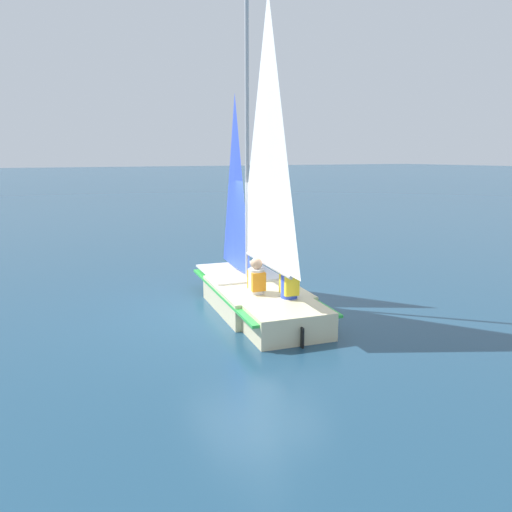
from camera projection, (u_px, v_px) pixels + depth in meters
The scene contains 4 objects.
ground_plane at pixel (256, 309), 10.01m from camera, with size 260.00×260.00×0.00m, color navy.
sailboat_main at pixel (257, 269), 9.81m from camera, with size 4.42×2.19×5.90m.
sailor_helm at pixel (256, 286), 9.34m from camera, with size 0.37×0.34×1.16m.
sailor_crew at pixel (289, 290), 9.04m from camera, with size 0.37×0.34×1.16m.
Camera 1 is at (-8.48, 4.51, 3.03)m, focal length 35.00 mm.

